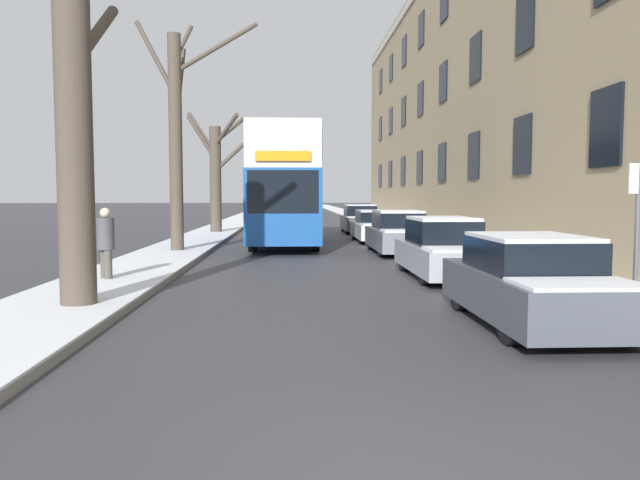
# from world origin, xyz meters

# --- Properties ---
(sidewalk_left) EXTENTS (2.38, 130.00, 0.16)m
(sidewalk_left) POSITION_xyz_m (-4.97, 53.00, 0.08)
(sidewalk_left) COLOR gray
(sidewalk_left) RESTS_ON ground
(sidewalk_right) EXTENTS (2.38, 130.00, 0.16)m
(sidewalk_right) POSITION_xyz_m (4.97, 53.00, 0.08)
(sidewalk_right) COLOR gray
(sidewalk_right) RESTS_ON ground
(terrace_facade_right) EXTENTS (9.10, 52.14, 13.96)m
(terrace_facade_right) POSITION_xyz_m (10.66, 25.29, 6.98)
(terrace_facade_right) COLOR tan
(terrace_facade_right) RESTS_ON ground
(bare_tree_left_0) EXTENTS (1.82, 3.70, 8.00)m
(bare_tree_left_0) POSITION_xyz_m (-4.60, 6.76, 3.82)
(bare_tree_left_0) COLOR #4C4238
(bare_tree_left_0) RESTS_ON ground
(bare_tree_left_1) EXTENTS (4.17, 2.32, 8.12)m
(bare_tree_left_1) POSITION_xyz_m (-4.79, 17.29, 4.15)
(bare_tree_left_1) COLOR #4C4238
(bare_tree_left_1) RESTS_ON ground
(bare_tree_left_2) EXTENTS (3.27, 3.74, 6.39)m
(bare_tree_left_2) POSITION_xyz_m (-4.78, 27.82, 3.20)
(bare_tree_left_2) COLOR #4C4238
(bare_tree_left_2) RESTS_ON ground
(double_decker_bus) EXTENTS (2.59, 10.19, 4.49)m
(double_decker_bus) POSITION_xyz_m (-1.25, 21.29, 2.53)
(double_decker_bus) COLOR #194C99
(double_decker_bus) RESTS_ON ground
(parked_car_0) EXTENTS (1.78, 4.18, 1.38)m
(parked_car_0) POSITION_xyz_m (2.71, 5.41, 0.65)
(parked_car_0) COLOR #474C56
(parked_car_0) RESTS_ON ground
(parked_car_1) EXTENTS (1.68, 4.34, 1.47)m
(parked_car_1) POSITION_xyz_m (2.71, 11.01, 0.67)
(parked_car_1) COLOR #9EA3AD
(parked_car_1) RESTS_ON ground
(parked_car_2) EXTENTS (1.78, 4.50, 1.48)m
(parked_car_2) POSITION_xyz_m (2.71, 17.37, 0.68)
(parked_car_2) COLOR slate
(parked_car_2) RESTS_ON ground
(parked_car_3) EXTENTS (1.83, 4.55, 1.35)m
(parked_car_3) POSITION_xyz_m (2.71, 22.96, 0.63)
(parked_car_3) COLOR silver
(parked_car_3) RESTS_ON ground
(parked_car_4) EXTENTS (1.84, 4.06, 1.50)m
(parked_car_4) POSITION_xyz_m (2.71, 29.17, 0.69)
(parked_car_4) COLOR #474C56
(parked_car_4) RESTS_ON ground
(pedestrian_left_sidewalk) EXTENTS (0.38, 0.38, 1.73)m
(pedestrian_left_sidewalk) POSITION_xyz_m (-5.09, 9.98, 0.95)
(pedestrian_left_sidewalk) COLOR #4C4742
(pedestrian_left_sidewalk) RESTS_ON ground
(street_sign_post) EXTENTS (0.32, 0.07, 2.49)m
(street_sign_post) POSITION_xyz_m (4.08, 4.97, 1.43)
(street_sign_post) COLOR #4C4F54
(street_sign_post) RESTS_ON ground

